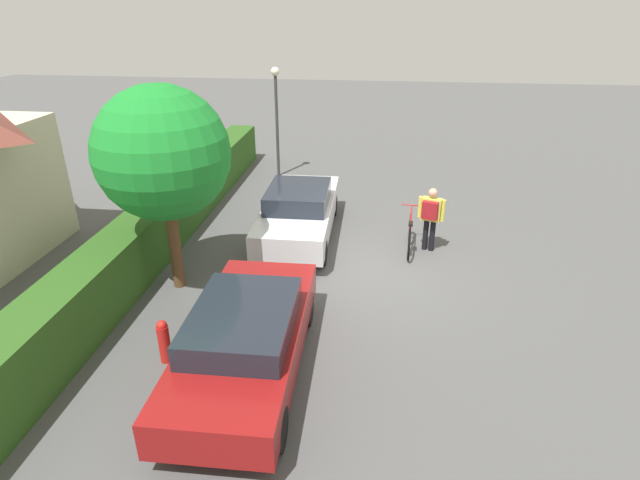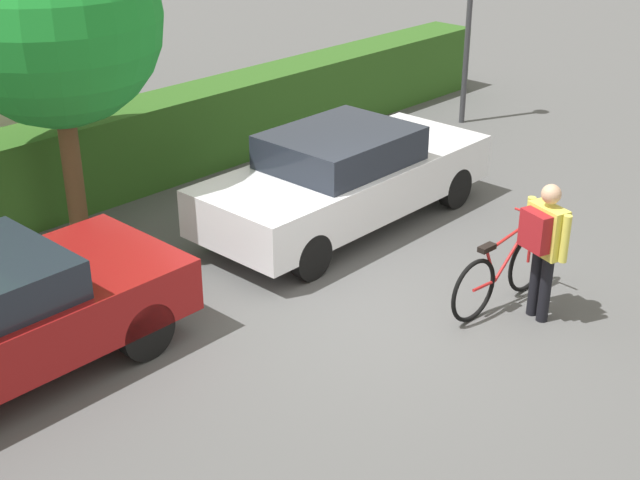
{
  "view_description": "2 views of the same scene",
  "coord_description": "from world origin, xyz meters",
  "px_view_note": "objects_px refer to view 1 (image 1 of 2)",
  "views": [
    {
      "loc": [
        -10.32,
        -0.2,
        5.62
      ],
      "look_at": [
        -0.59,
        0.98,
        0.99
      ],
      "focal_mm": 28.72,
      "sensor_mm": 36.0,
      "label": 1
    },
    {
      "loc": [
        -6.63,
        -5.62,
        5.02
      ],
      "look_at": [
        -0.41,
        0.29,
        0.95
      ],
      "focal_mm": 49.41,
      "sensor_mm": 36.0,
      "label": 2
    }
  ],
  "objects_px": {
    "parked_car_near": "(246,338)",
    "fire_hydrant": "(164,341)",
    "person_rider": "(431,214)",
    "tree_kerbside": "(162,154)",
    "street_lamp": "(276,106)",
    "parked_car_far": "(299,211)",
    "bicycle": "(410,234)"
  },
  "relations": [
    {
      "from": "parked_car_far",
      "to": "fire_hydrant",
      "type": "bearing_deg",
      "value": 164.53
    },
    {
      "from": "person_rider",
      "to": "tree_kerbside",
      "type": "distance_m",
      "value": 6.25
    },
    {
      "from": "parked_car_near",
      "to": "fire_hydrant",
      "type": "height_order",
      "value": "parked_car_near"
    },
    {
      "from": "parked_car_near",
      "to": "street_lamp",
      "type": "bearing_deg",
      "value": 8.32
    },
    {
      "from": "parked_car_near",
      "to": "street_lamp",
      "type": "relative_size",
      "value": 1.22
    },
    {
      "from": "person_rider",
      "to": "street_lamp",
      "type": "relative_size",
      "value": 0.44
    },
    {
      "from": "tree_kerbside",
      "to": "fire_hydrant",
      "type": "height_order",
      "value": "tree_kerbside"
    },
    {
      "from": "tree_kerbside",
      "to": "fire_hydrant",
      "type": "distance_m",
      "value": 3.6
    },
    {
      "from": "tree_kerbside",
      "to": "parked_car_near",
      "type": "bearing_deg",
      "value": -140.32
    },
    {
      "from": "parked_car_far",
      "to": "tree_kerbside",
      "type": "bearing_deg",
      "value": 142.3
    },
    {
      "from": "parked_car_far",
      "to": "bicycle",
      "type": "xyz_separation_m",
      "value": [
        -0.44,
        -2.81,
        -0.3
      ]
    },
    {
      "from": "parked_car_far",
      "to": "fire_hydrant",
      "type": "distance_m",
      "value": 5.5
    },
    {
      "from": "person_rider",
      "to": "street_lamp",
      "type": "distance_m",
      "value": 7.32
    },
    {
      "from": "parked_car_far",
      "to": "bicycle",
      "type": "distance_m",
      "value": 2.86
    },
    {
      "from": "parked_car_near",
      "to": "fire_hydrant",
      "type": "xyz_separation_m",
      "value": [
        0.14,
        1.47,
        -0.29
      ]
    },
    {
      "from": "parked_car_near",
      "to": "tree_kerbside",
      "type": "relative_size",
      "value": 1.05
    },
    {
      "from": "parked_car_near",
      "to": "parked_car_far",
      "type": "height_order",
      "value": "parked_car_far"
    },
    {
      "from": "street_lamp",
      "to": "tree_kerbside",
      "type": "xyz_separation_m",
      "value": [
        -7.74,
        0.66,
        0.51
      ]
    },
    {
      "from": "parked_car_near",
      "to": "street_lamp",
      "type": "xyz_separation_m",
      "value": [
        10.36,
        1.52,
        1.7
      ]
    },
    {
      "from": "person_rider",
      "to": "fire_hydrant",
      "type": "height_order",
      "value": "person_rider"
    },
    {
      "from": "person_rider",
      "to": "street_lamp",
      "type": "xyz_separation_m",
      "value": [
        5.35,
        4.78,
        1.44
      ]
    },
    {
      "from": "street_lamp",
      "to": "fire_hydrant",
      "type": "xyz_separation_m",
      "value": [
        -10.22,
        -0.05,
        -1.99
      ]
    },
    {
      "from": "bicycle",
      "to": "person_rider",
      "type": "distance_m",
      "value": 0.72
    },
    {
      "from": "parked_car_near",
      "to": "street_lamp",
      "type": "distance_m",
      "value": 10.61
    },
    {
      "from": "bicycle",
      "to": "street_lamp",
      "type": "xyz_separation_m",
      "value": [
        5.37,
        4.32,
        2.0
      ]
    },
    {
      "from": "street_lamp",
      "to": "fire_hydrant",
      "type": "distance_m",
      "value": 10.41
    },
    {
      "from": "parked_car_near",
      "to": "bicycle",
      "type": "distance_m",
      "value": 5.74
    },
    {
      "from": "bicycle",
      "to": "street_lamp",
      "type": "bearing_deg",
      "value": 38.83
    },
    {
      "from": "parked_car_far",
      "to": "bicycle",
      "type": "bearing_deg",
      "value": -98.98
    },
    {
      "from": "person_rider",
      "to": "tree_kerbside",
      "type": "bearing_deg",
      "value": 113.72
    },
    {
      "from": "parked_car_far",
      "to": "street_lamp",
      "type": "bearing_deg",
      "value": 17.11
    },
    {
      "from": "street_lamp",
      "to": "tree_kerbside",
      "type": "relative_size",
      "value": 0.86
    }
  ]
}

